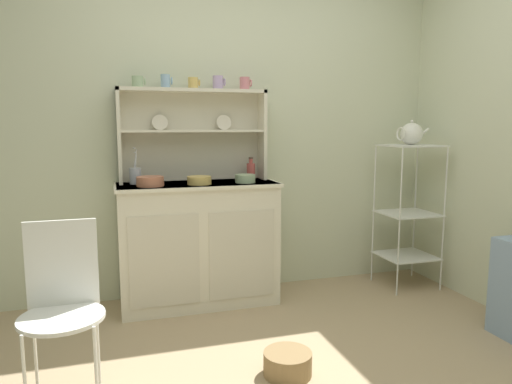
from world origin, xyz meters
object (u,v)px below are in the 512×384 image
object	(u,v)px
hutch_shelf_unit	(193,127)
wire_chair	(62,298)
hutch_cabinet	(199,242)
bowl_mixing_large	(150,181)
bakers_rack	(408,203)
floor_basket	(288,363)
jam_bottle	(251,171)
utensil_jar	(135,175)
cup_sage_0	(138,82)
porcelain_teapot	(411,134)

from	to	relation	value
hutch_shelf_unit	wire_chair	size ratio (longest dim) A/B	1.23
hutch_cabinet	bowl_mixing_large	xyz separation A→B (m)	(-0.33, -0.07, 0.45)
bakers_rack	floor_basket	bearing A→B (deg)	-144.15
hutch_shelf_unit	jam_bottle	size ratio (longest dim) A/B	6.27
bakers_rack	jam_bottle	xyz separation A→B (m)	(-1.22, 0.20, 0.27)
floor_basket	utensil_jar	world-z (taller)	utensil_jar
wire_chair	bowl_mixing_large	world-z (taller)	bowl_mixing_large
utensil_jar	hutch_shelf_unit	bearing A→B (deg)	11.62
cup_sage_0	jam_bottle	size ratio (longest dim) A/B	0.54
wire_chair	floor_basket	distance (m)	1.15
hutch_shelf_unit	wire_chair	distance (m)	1.65
bakers_rack	wire_chair	bearing A→B (deg)	-158.27
porcelain_teapot	floor_basket	bearing A→B (deg)	-144.12
jam_bottle	porcelain_teapot	bearing A→B (deg)	-9.09
cup_sage_0	bowl_mixing_large	size ratio (longest dim) A/B	0.50
wire_chair	hutch_shelf_unit	bearing A→B (deg)	24.99
bakers_rack	wire_chair	xyz separation A→B (m)	(-2.43, -0.97, -0.14)
bakers_rack	bowl_mixing_large	world-z (taller)	bakers_rack
hutch_shelf_unit	cup_sage_0	bearing A→B (deg)	-173.68
porcelain_teapot	jam_bottle	bearing A→B (deg)	170.91
bakers_rack	cup_sage_0	size ratio (longest dim) A/B	12.40
hutch_cabinet	floor_basket	size ratio (longest dim) A/B	4.48
bowl_mixing_large	utensil_jar	world-z (taller)	utensil_jar
wire_chair	utensil_jar	distance (m)	1.29
bowl_mixing_large	porcelain_teapot	bearing A→B (deg)	-1.05
jam_bottle	floor_basket	bearing A→B (deg)	-97.51
bowl_mixing_large	porcelain_teapot	xyz separation A→B (m)	(1.96, -0.04, 0.30)
wire_chair	utensil_jar	xyz separation A→B (m)	(0.38, 1.16, 0.41)
bowl_mixing_large	utensil_jar	distance (m)	0.18
floor_basket	porcelain_teapot	world-z (taller)	porcelain_teapot
porcelain_teapot	hutch_shelf_unit	bearing A→B (deg)	170.53
cup_sage_0	porcelain_teapot	bearing A→B (deg)	-6.58
bowl_mixing_large	porcelain_teapot	size ratio (longest dim) A/B	0.69
hutch_shelf_unit	utensil_jar	xyz separation A→B (m)	(-0.41, -0.08, -0.32)
hutch_shelf_unit	utensil_jar	size ratio (longest dim) A/B	4.20
floor_basket	jam_bottle	distance (m)	1.49
bowl_mixing_large	floor_basket	bearing A→B (deg)	-60.61
hutch_shelf_unit	porcelain_teapot	distance (m)	1.66
hutch_cabinet	utensil_jar	xyz separation A→B (m)	(-0.41, 0.08, 0.48)
cup_sage_0	hutch_shelf_unit	bearing A→B (deg)	6.32
floor_basket	bakers_rack	bearing A→B (deg)	35.85
hutch_shelf_unit	floor_basket	size ratio (longest dim) A/B	4.19
floor_basket	bowl_mixing_large	size ratio (longest dim) A/B	1.39
bakers_rack	porcelain_teapot	xyz separation A→B (m)	(-0.00, 0.00, 0.54)
jam_bottle	utensil_jar	distance (m)	0.83
bowl_mixing_large	jam_bottle	size ratio (longest dim) A/B	1.08
floor_basket	jam_bottle	bearing A→B (deg)	82.49
hutch_shelf_unit	cup_sage_0	xyz separation A→B (m)	(-0.37, -0.04, 0.31)
floor_basket	hutch_shelf_unit	bearing A→B (deg)	101.39
bowl_mixing_large	jam_bottle	bearing A→B (deg)	12.18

